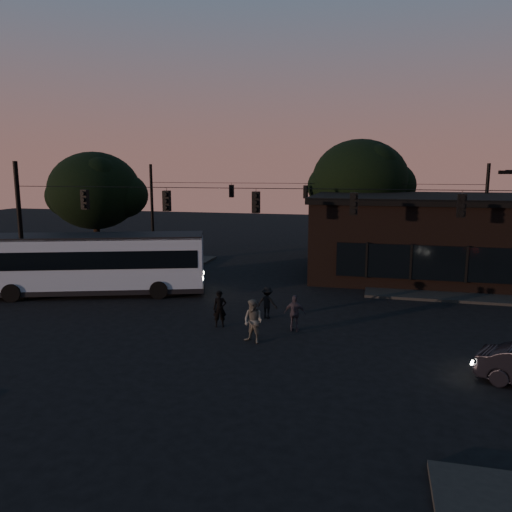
% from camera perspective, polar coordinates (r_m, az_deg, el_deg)
% --- Properties ---
extents(ground, '(120.00, 120.00, 0.00)m').
position_cam_1_polar(ground, '(20.76, -2.70, -10.04)').
color(ground, black).
rests_on(ground, ground).
extents(sidewalk_far_right, '(14.00, 10.00, 0.15)m').
position_cam_1_polar(sidewalk_far_right, '(34.03, 24.43, -2.89)').
color(sidewalk_far_right, black).
rests_on(sidewalk_far_right, ground).
extents(sidewalk_far_left, '(14.00, 10.00, 0.15)m').
position_cam_1_polar(sidewalk_far_left, '(38.77, -16.76, -0.95)').
color(sidewalk_far_left, black).
rests_on(sidewalk_far_left, ground).
extents(building, '(15.40, 10.41, 5.40)m').
position_cam_1_polar(building, '(35.10, 19.35, 2.17)').
color(building, black).
rests_on(building, ground).
extents(tree_behind, '(7.60, 7.60, 9.43)m').
position_cam_1_polar(tree_behind, '(40.73, 11.77, 8.43)').
color(tree_behind, black).
rests_on(tree_behind, ground).
extents(tree_left, '(6.40, 6.40, 8.30)m').
position_cam_1_polar(tree_left, '(37.31, -17.96, 7.09)').
color(tree_left, black).
rests_on(tree_left, ground).
extents(signal_rig_near, '(26.24, 0.30, 7.50)m').
position_cam_1_polar(signal_rig_near, '(23.53, 0.00, 3.48)').
color(signal_rig_near, black).
rests_on(signal_rig_near, ground).
extents(signal_rig_far, '(26.24, 0.30, 7.50)m').
position_cam_1_polar(signal_rig_far, '(39.20, 5.67, 5.63)').
color(signal_rig_far, black).
rests_on(signal_rig_far, ground).
extents(bus, '(12.45, 6.57, 3.43)m').
position_cam_1_polar(bus, '(29.76, -17.83, -0.56)').
color(bus, '#8F9EB6').
rests_on(bus, ground).
extents(pedestrian_a, '(0.71, 0.59, 1.68)m').
position_cam_1_polar(pedestrian_a, '(22.76, -4.16, -6.04)').
color(pedestrian_a, black).
rests_on(pedestrian_a, ground).
extents(pedestrian_b, '(1.08, 0.98, 1.82)m').
position_cam_1_polar(pedestrian_b, '(20.67, -0.33, -7.47)').
color(pedestrian_b, '#54534C').
rests_on(pedestrian_b, ground).
extents(pedestrian_c, '(0.97, 0.42, 1.63)m').
position_cam_1_polar(pedestrian_c, '(22.16, 4.47, -6.54)').
color(pedestrian_c, '#322B35').
rests_on(pedestrian_c, ground).
extents(pedestrian_d, '(1.07, 0.72, 1.54)m').
position_cam_1_polar(pedestrian_d, '(24.02, 1.29, -5.34)').
color(pedestrian_d, black).
rests_on(pedestrian_d, ground).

